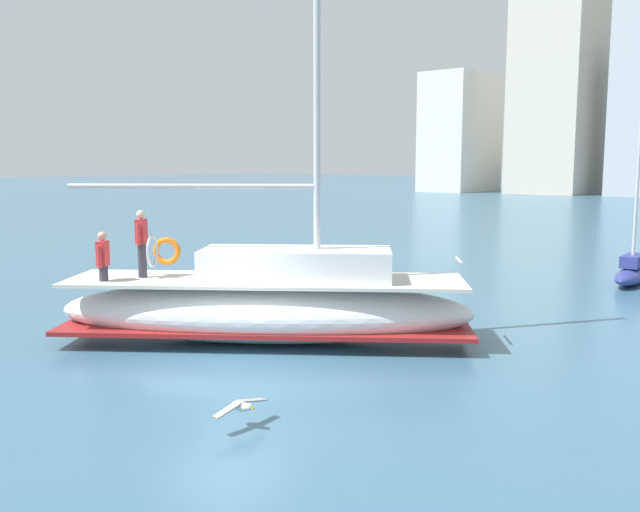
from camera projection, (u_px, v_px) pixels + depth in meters
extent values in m
plane|color=#38607A|center=(227.00, 365.00, 14.17)|extent=(400.00, 400.00, 0.00)
ellipsoid|color=white|center=(266.00, 312.00, 15.96)|extent=(9.21, 7.53, 1.40)
cube|color=maroon|center=(266.00, 325.00, 16.01)|extent=(9.07, 7.43, 0.10)
cube|color=beige|center=(265.00, 280.00, 15.87)|extent=(8.71, 7.09, 0.08)
cube|color=white|center=(296.00, 264.00, 15.77)|extent=(4.49, 3.88, 0.70)
cylinder|color=silver|center=(317.00, 30.00, 15.05)|extent=(0.16, 0.16, 11.05)
cylinder|color=#B7B7BC|center=(191.00, 186.00, 15.69)|extent=(4.76, 3.44, 0.12)
cylinder|color=silver|center=(459.00, 260.00, 15.52)|extent=(0.57, 0.77, 0.06)
torus|color=orange|center=(167.00, 251.00, 17.13)|extent=(0.65, 0.52, 0.70)
cylinder|color=#33333D|center=(142.00, 260.00, 15.99)|extent=(0.20, 0.20, 0.80)
cube|color=red|center=(141.00, 231.00, 15.90)|extent=(0.35, 0.38, 0.56)
sphere|color=beige|center=(141.00, 214.00, 15.85)|extent=(0.20, 0.20, 0.20)
cylinder|color=red|center=(144.00, 233.00, 16.13)|extent=(0.09, 0.09, 0.50)
cylinder|color=red|center=(138.00, 234.00, 15.69)|extent=(0.09, 0.09, 0.50)
cylinder|color=#33333D|center=(104.00, 273.00, 15.52)|extent=(0.20, 0.20, 0.35)
cube|color=red|center=(103.00, 253.00, 15.46)|extent=(0.35, 0.38, 0.56)
sphere|color=tan|center=(102.00, 236.00, 15.41)|extent=(0.20, 0.20, 0.20)
cylinder|color=red|center=(107.00, 254.00, 15.69)|extent=(0.09, 0.09, 0.50)
cylinder|color=red|center=(99.00, 257.00, 15.25)|extent=(0.09, 0.09, 0.50)
torus|color=silver|center=(152.00, 251.00, 15.95)|extent=(0.49, 0.65, 0.76)
ellipsoid|color=navy|center=(634.00, 274.00, 23.80)|extent=(1.07, 3.84, 0.62)
cube|color=navy|center=(633.00, 261.00, 23.58)|extent=(0.65, 1.55, 0.40)
cylinder|color=silver|center=(638.00, 182.00, 23.15)|extent=(0.11, 0.11, 5.78)
ellipsoid|color=silver|center=(241.00, 406.00, 10.76)|extent=(0.36, 0.18, 0.16)
sphere|color=silver|center=(249.00, 407.00, 10.64)|extent=(0.11, 0.11, 0.11)
cone|color=gold|center=(252.00, 408.00, 10.60)|extent=(0.07, 0.04, 0.04)
cube|color=#9E9993|center=(253.00, 400.00, 10.96)|extent=(0.14, 0.53, 0.14)
cube|color=#9E9993|center=(228.00, 409.00, 10.55)|extent=(0.14, 0.53, 0.14)
cube|color=silver|center=(460.00, 133.00, 103.33)|extent=(7.41, 13.22, 17.31)
cube|color=beige|center=(563.00, 94.00, 96.75)|extent=(9.78, 16.45, 27.87)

